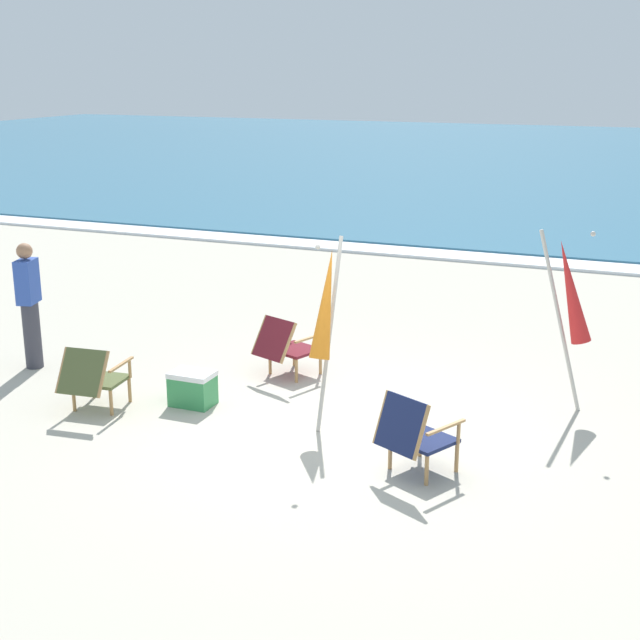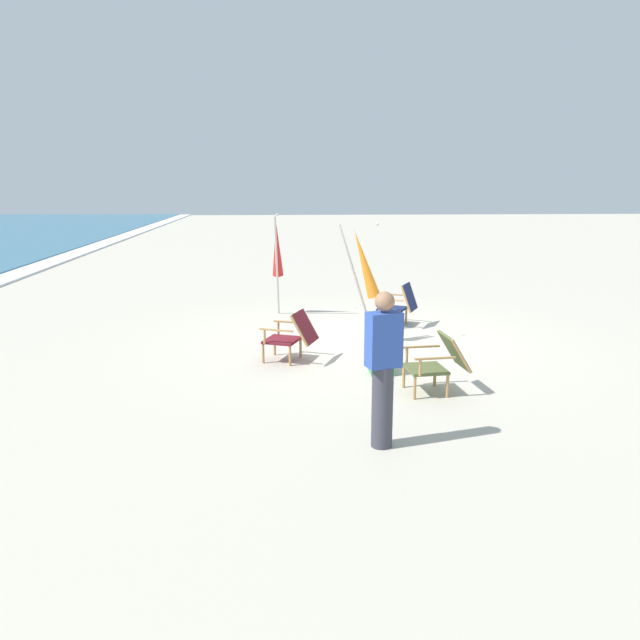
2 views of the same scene
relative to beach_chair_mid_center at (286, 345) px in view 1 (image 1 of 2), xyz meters
name	(u,v)px [view 1 (image 1 of 2)]	position (x,y,z in m)	size (l,w,h in m)	color
ground_plane	(344,431)	(1.28, -1.33, -0.42)	(80.00, 80.00, 0.00)	#B7AF9E
sea	(603,160)	(1.28, 28.29, -0.37)	(80.00, 40.00, 0.10)	#2D6684
surf_band	(508,259)	(1.28, 7.99, -0.39)	(80.00, 1.10, 0.06)	white
beach_chair_mid_center	(286,345)	(0.00, 0.00, 0.00)	(0.81, 0.92, 0.78)	maroon
beach_chair_back_left	(414,433)	(2.26, -2.06, 0.01)	(0.81, 0.86, 0.82)	#19234C
beach_chair_back_right	(93,377)	(-1.52, -1.87, 0.00)	(0.65, 0.83, 0.77)	#515B33
umbrella_furled_red	(571,293)	(3.34, 0.25, 0.92)	(0.66, 0.26, 2.06)	#B7B2A8
umbrella_furled_orange	(326,306)	(1.02, -1.21, 0.91)	(0.23, 0.73, 2.04)	#B7B2A8
person_near_chairs	(29,304)	(-3.17, -0.87, 0.42)	(0.29, 0.38, 1.63)	#383842
cooler_box	(193,388)	(-0.60, -1.26, -0.22)	(0.49, 0.35, 0.40)	#338C4C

